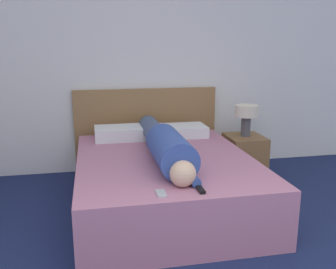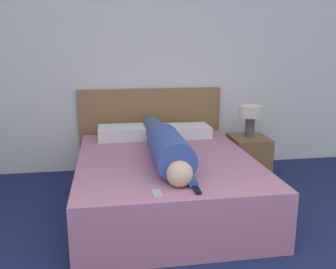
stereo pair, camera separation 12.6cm
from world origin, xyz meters
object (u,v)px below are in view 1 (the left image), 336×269
(bed, at_px, (165,182))
(person_lying, at_px, (165,145))
(pillow_near_headboard, at_px, (120,133))
(nightstand, at_px, (244,156))
(table_lamp, at_px, (246,114))
(pillow_second, at_px, (183,131))
(tv_remote, at_px, (200,189))
(cell_phone, at_px, (161,193))

(bed, relative_size, person_lying, 1.12)
(bed, height_order, pillow_near_headboard, pillow_near_headboard)
(nightstand, xyz_separation_m, person_lying, (-1.06, -0.69, 0.38))
(nightstand, distance_m, pillow_near_headboard, 1.44)
(bed, xyz_separation_m, table_lamp, (1.06, 0.63, 0.48))
(pillow_near_headboard, xyz_separation_m, pillow_second, (0.70, 0.00, -0.01))
(nightstand, bearing_deg, bed, -148.98)
(table_lamp, xyz_separation_m, tv_remote, (-0.97, -1.47, -0.23))
(tv_remote, bearing_deg, bed, 96.20)
(person_lying, bearing_deg, pillow_second, 65.94)
(person_lying, relative_size, cell_phone, 13.63)
(bed, relative_size, table_lamp, 5.62)
(pillow_near_headboard, bearing_deg, bed, -65.45)
(person_lying, distance_m, pillow_near_headboard, 0.89)
(tv_remote, bearing_deg, cell_phone, -178.15)
(bed, height_order, person_lying, person_lying)
(person_lying, bearing_deg, tv_remote, -82.67)
(table_lamp, bearing_deg, tv_remote, -123.33)
(table_lamp, distance_m, pillow_second, 0.73)
(person_lying, distance_m, pillow_second, 0.90)
(bed, relative_size, pillow_second, 3.88)
(bed, relative_size, tv_remote, 13.23)
(table_lamp, distance_m, cell_phone, 1.95)
(nightstand, relative_size, pillow_near_headboard, 0.88)
(person_lying, xyz_separation_m, tv_remote, (0.10, -0.77, -0.12))
(bed, bearing_deg, cell_phone, -102.80)
(tv_remote, bearing_deg, table_lamp, 56.67)
(bed, height_order, cell_phone, cell_phone)
(pillow_near_headboard, distance_m, cell_phone, 1.61)
(nightstand, distance_m, pillow_second, 0.77)
(nightstand, distance_m, tv_remote, 1.78)
(tv_remote, bearing_deg, person_lying, 97.33)
(pillow_near_headboard, bearing_deg, nightstand, -5.11)
(nightstand, relative_size, table_lamp, 1.34)
(table_lamp, distance_m, tv_remote, 1.77)
(tv_remote, bearing_deg, pillow_second, 80.52)
(bed, bearing_deg, nightstand, 31.02)
(bed, distance_m, pillow_near_headboard, 0.89)
(nightstand, bearing_deg, pillow_near_headboard, 174.89)
(tv_remote, bearing_deg, pillow_near_headboard, 105.36)
(person_lying, bearing_deg, bed, 81.20)
(person_lying, distance_m, cell_phone, 0.81)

